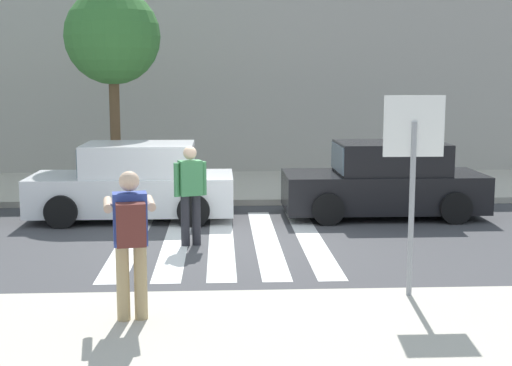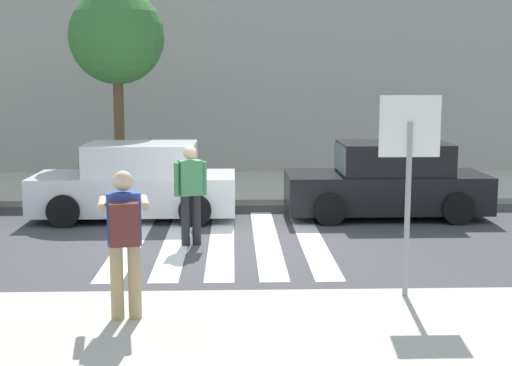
{
  "view_description": "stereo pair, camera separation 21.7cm",
  "coord_description": "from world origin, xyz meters",
  "px_view_note": "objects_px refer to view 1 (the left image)",
  "views": [
    {
      "loc": [
        -0.01,
        -12.19,
        2.93
      ],
      "look_at": [
        0.6,
        -0.2,
        1.1
      ],
      "focal_mm": 50.0,
      "sensor_mm": 36.0,
      "label": 1
    },
    {
      "loc": [
        0.21,
        -12.2,
        2.93
      ],
      "look_at": [
        0.6,
        -0.2,
        1.1
      ],
      "focal_mm": 50.0,
      "sensor_mm": 36.0,
      "label": 2
    }
  ],
  "objects_px": {
    "parked_car_black": "(385,182)",
    "street_tree_center": "(113,38)",
    "stop_sign": "(413,151)",
    "photographer_with_backpack": "(131,233)",
    "parked_car_white": "(134,184)",
    "pedestrian_crossing": "(190,190)"
  },
  "relations": [
    {
      "from": "parked_car_black",
      "to": "street_tree_center",
      "type": "xyz_separation_m",
      "value": [
        -5.88,
        2.42,
        3.04
      ]
    },
    {
      "from": "photographer_with_backpack",
      "to": "parked_car_black",
      "type": "bearing_deg",
      "value": 56.0
    },
    {
      "from": "pedestrian_crossing",
      "to": "street_tree_center",
      "type": "height_order",
      "value": "street_tree_center"
    },
    {
      "from": "stop_sign",
      "to": "pedestrian_crossing",
      "type": "height_order",
      "value": "stop_sign"
    },
    {
      "from": "pedestrian_crossing",
      "to": "parked_car_white",
      "type": "relative_size",
      "value": 0.42
    },
    {
      "from": "parked_car_white",
      "to": "street_tree_center",
      "type": "distance_m",
      "value": 3.96
    },
    {
      "from": "pedestrian_crossing",
      "to": "parked_car_black",
      "type": "relative_size",
      "value": 0.42
    },
    {
      "from": "parked_car_black",
      "to": "stop_sign",
      "type": "bearing_deg",
      "value": -99.99
    },
    {
      "from": "stop_sign",
      "to": "pedestrian_crossing",
      "type": "xyz_separation_m",
      "value": [
        -2.91,
        3.4,
        -1.02
      ]
    },
    {
      "from": "pedestrian_crossing",
      "to": "photographer_with_backpack",
      "type": "bearing_deg",
      "value": -96.85
    },
    {
      "from": "stop_sign",
      "to": "street_tree_center",
      "type": "distance_m",
      "value": 9.71
    },
    {
      "from": "stop_sign",
      "to": "parked_car_black",
      "type": "bearing_deg",
      "value": 80.01
    },
    {
      "from": "photographer_with_backpack",
      "to": "stop_sign",
      "type": "bearing_deg",
      "value": 12.99
    },
    {
      "from": "stop_sign",
      "to": "photographer_with_backpack",
      "type": "xyz_separation_m",
      "value": [
        -3.42,
        -0.79,
        -0.82
      ]
    },
    {
      "from": "parked_car_black",
      "to": "street_tree_center",
      "type": "distance_m",
      "value": 7.06
    },
    {
      "from": "stop_sign",
      "to": "photographer_with_backpack",
      "type": "distance_m",
      "value": 3.6
    },
    {
      "from": "stop_sign",
      "to": "photographer_with_backpack",
      "type": "relative_size",
      "value": 1.47
    },
    {
      "from": "stop_sign",
      "to": "parked_car_black",
      "type": "distance_m",
      "value": 6.01
    },
    {
      "from": "parked_car_black",
      "to": "street_tree_center",
      "type": "bearing_deg",
      "value": 157.62
    },
    {
      "from": "parked_car_black",
      "to": "parked_car_white",
      "type": "bearing_deg",
      "value": 180.0
    },
    {
      "from": "parked_car_white",
      "to": "street_tree_center",
      "type": "bearing_deg",
      "value": 106.32
    },
    {
      "from": "stop_sign",
      "to": "parked_car_black",
      "type": "xyz_separation_m",
      "value": [
        1.02,
        5.79,
        -1.26
      ]
    }
  ]
}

